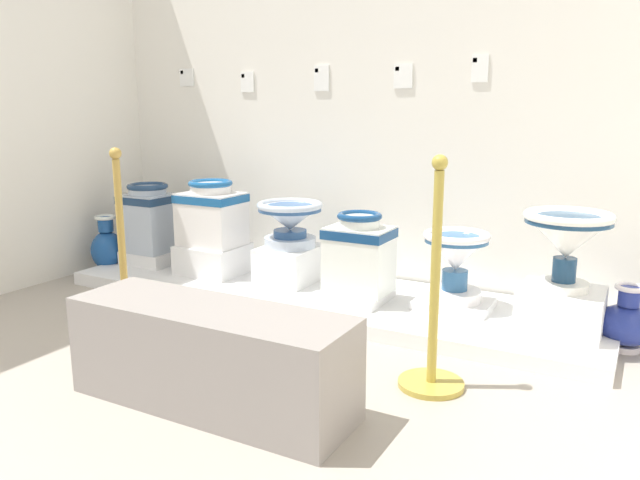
{
  "coord_description": "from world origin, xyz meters",
  "views": [
    {
      "loc": [
        3.5,
        -0.64,
        1.14
      ],
      "look_at": [
        1.82,
        2.45,
        0.38
      ],
      "focal_mm": 34.6,
      "sensor_mm": 36.0,
      "label": 1
    }
  ],
  "objects_px": {
    "antique_toilet_slender_white": "(149,216)",
    "plinth_block_central_ornate": "(561,310)",
    "plinth_block_leftmost": "(213,259)",
    "info_placard_second": "(247,82)",
    "plinth_block_broad_patterned": "(359,296)",
    "info_placard_first": "(187,77)",
    "museum_bench": "(211,357)",
    "plinth_block_slender_white": "(152,257)",
    "stanchion_post_near_left": "(124,274)",
    "info_placard_fifth": "(480,68)",
    "antique_toilet_leftmost": "(212,212)",
    "antique_toilet_squat_floral": "(456,256)",
    "antique_toilet_rightmost": "(290,219)",
    "antique_toilet_central_ornate": "(567,235)",
    "antique_toilet_broad_patterned": "(359,252)",
    "info_placard_fourth": "(403,76)",
    "plinth_block_rightmost": "(290,264)",
    "decorative_vase_companion": "(107,249)",
    "info_placard_third": "(321,78)",
    "decorative_vase_corner": "(626,323)",
    "stanchion_post_near_right": "(433,327)",
    "plinth_block_squat_floral": "(453,304)"
  },
  "relations": [
    {
      "from": "antique_toilet_slender_white",
      "to": "plinth_block_central_ornate",
      "type": "distance_m",
      "value": 2.69
    },
    {
      "from": "plinth_block_leftmost",
      "to": "info_placard_second",
      "type": "height_order",
      "value": "info_placard_second"
    },
    {
      "from": "plinth_block_broad_patterned",
      "to": "plinth_block_leftmost",
      "type": "bearing_deg",
      "value": 175.55
    },
    {
      "from": "info_placard_first",
      "to": "museum_bench",
      "type": "xyz_separation_m",
      "value": [
        1.58,
        -1.78,
        -1.15
      ]
    },
    {
      "from": "plinth_block_slender_white",
      "to": "stanchion_post_near_left",
      "type": "bearing_deg",
      "value": -55.4
    },
    {
      "from": "info_placard_fifth",
      "to": "antique_toilet_leftmost",
      "type": "bearing_deg",
      "value": -164.17
    },
    {
      "from": "antique_toilet_squat_floral",
      "to": "antique_toilet_rightmost",
      "type": "bearing_deg",
      "value": 178.54
    },
    {
      "from": "antique_toilet_slender_white",
      "to": "antique_toilet_squat_floral",
      "type": "height_order",
      "value": "antique_toilet_slender_white"
    },
    {
      "from": "antique_toilet_central_ornate",
      "to": "info_placard_second",
      "type": "relative_size",
      "value": 3.04
    },
    {
      "from": "antique_toilet_slender_white",
      "to": "plinth_block_leftmost",
      "type": "relative_size",
      "value": 1.16
    },
    {
      "from": "antique_toilet_central_ornate",
      "to": "antique_toilet_squat_floral",
      "type": "bearing_deg",
      "value": 170.7
    },
    {
      "from": "antique_toilet_broad_patterned",
      "to": "plinth_block_central_ornate",
      "type": "bearing_deg",
      "value": 2.2
    },
    {
      "from": "plinth_block_slender_white",
      "to": "info_placard_fourth",
      "type": "height_order",
      "value": "info_placard_fourth"
    },
    {
      "from": "antique_toilet_slender_white",
      "to": "antique_toilet_rightmost",
      "type": "distance_m",
      "value": 1.08
    },
    {
      "from": "plinth_block_leftmost",
      "to": "antique_toilet_central_ornate",
      "type": "distance_m",
      "value": 2.18
    },
    {
      "from": "antique_toilet_rightmost",
      "to": "plinth_block_central_ornate",
      "type": "distance_m",
      "value": 1.63
    },
    {
      "from": "info_placard_second",
      "to": "info_placard_fifth",
      "type": "xyz_separation_m",
      "value": [
        1.57,
        -0.0,
        0.04
      ]
    },
    {
      "from": "antique_toilet_leftmost",
      "to": "plinth_block_rightmost",
      "type": "bearing_deg",
      "value": 7.68
    },
    {
      "from": "info_placard_first",
      "to": "plinth_block_broad_patterned",
      "type": "bearing_deg",
      "value": -18.05
    },
    {
      "from": "antique_toilet_slender_white",
      "to": "antique_toilet_leftmost",
      "type": "relative_size",
      "value": 1.11
    },
    {
      "from": "info_placard_fourth",
      "to": "decorative_vase_companion",
      "type": "relative_size",
      "value": 0.35
    },
    {
      "from": "info_placard_third",
      "to": "decorative_vase_corner",
      "type": "xyz_separation_m",
      "value": [
        1.87,
        -0.39,
        -1.19
      ]
    },
    {
      "from": "plinth_block_rightmost",
      "to": "stanchion_post_near_right",
      "type": "relative_size",
      "value": 0.41
    },
    {
      "from": "plinth_block_rightmost",
      "to": "antique_toilet_squat_floral",
      "type": "relative_size",
      "value": 1.06
    },
    {
      "from": "stanchion_post_near_left",
      "to": "stanchion_post_near_right",
      "type": "height_order",
      "value": "stanchion_post_near_right"
    },
    {
      "from": "decorative_vase_corner",
      "to": "info_placard_second",
      "type": "bearing_deg",
      "value": 170.89
    },
    {
      "from": "antique_toilet_broad_patterned",
      "to": "plinth_block_rightmost",
      "type": "bearing_deg",
      "value": 163.74
    },
    {
      "from": "antique_toilet_rightmost",
      "to": "plinth_block_squat_floral",
      "type": "distance_m",
      "value": 1.11
    },
    {
      "from": "plinth_block_rightmost",
      "to": "antique_toilet_broad_patterned",
      "type": "bearing_deg",
      "value": -16.26
    },
    {
      "from": "plinth_block_rightmost",
      "to": "plinth_block_squat_floral",
      "type": "distance_m",
      "value": 1.05
    },
    {
      "from": "plinth_block_broad_patterned",
      "to": "info_placard_fifth",
      "type": "relative_size",
      "value": 2.36
    },
    {
      "from": "antique_toilet_broad_patterned",
      "to": "info_placard_third",
      "type": "height_order",
      "value": "info_placard_third"
    },
    {
      "from": "plinth_block_leftmost",
      "to": "antique_toilet_rightmost",
      "type": "distance_m",
      "value": 0.63
    },
    {
      "from": "plinth_block_leftmost",
      "to": "plinth_block_central_ornate",
      "type": "height_order",
      "value": "plinth_block_central_ornate"
    },
    {
      "from": "plinth_block_squat_floral",
      "to": "info_placard_second",
      "type": "distance_m",
      "value": 2.04
    },
    {
      "from": "antique_toilet_squat_floral",
      "to": "antique_toilet_central_ornate",
      "type": "distance_m",
      "value": 0.59
    },
    {
      "from": "plinth_block_central_ornate",
      "to": "stanchion_post_near_left",
      "type": "relative_size",
      "value": 0.41
    },
    {
      "from": "plinth_block_rightmost",
      "to": "antique_toilet_leftmost",
      "type": "bearing_deg",
      "value": -172.32
    },
    {
      "from": "antique_toilet_leftmost",
      "to": "plinth_block_broad_patterned",
      "type": "distance_m",
      "value": 1.15
    },
    {
      "from": "antique_toilet_slender_white",
      "to": "info_placard_fifth",
      "type": "distance_m",
      "value": 2.34
    },
    {
      "from": "antique_toilet_broad_patterned",
      "to": "plinth_block_squat_floral",
      "type": "bearing_deg",
      "value": 14.56
    },
    {
      "from": "info_placard_third",
      "to": "info_placard_fifth",
      "type": "xyz_separation_m",
      "value": [
        1.0,
        -0.0,
        0.03
      ]
    },
    {
      "from": "antique_toilet_broad_patterned",
      "to": "antique_toilet_squat_floral",
      "type": "relative_size",
      "value": 1.19
    },
    {
      "from": "plinth_block_leftmost",
      "to": "info_placard_third",
      "type": "bearing_deg",
      "value": 38.27
    },
    {
      "from": "info_placard_first",
      "to": "info_placard_fourth",
      "type": "xyz_separation_m",
      "value": [
        1.65,
        0.0,
        -0.03
      ]
    },
    {
      "from": "antique_toilet_broad_patterned",
      "to": "info_placard_second",
      "type": "height_order",
      "value": "info_placard_second"
    },
    {
      "from": "decorative_vase_corner",
      "to": "plinth_block_rightmost",
      "type": "bearing_deg",
      "value": 179.37
    },
    {
      "from": "decorative_vase_corner",
      "to": "info_placard_fourth",
      "type": "bearing_deg",
      "value": 163.48
    },
    {
      "from": "plinth_block_rightmost",
      "to": "info_placard_second",
      "type": "xyz_separation_m",
      "value": [
        -0.55,
        0.37,
        1.12
      ]
    },
    {
      "from": "antique_toilet_slender_white",
      "to": "plinth_block_central_ornate",
      "type": "bearing_deg",
      "value": -0.71
    }
  ]
}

